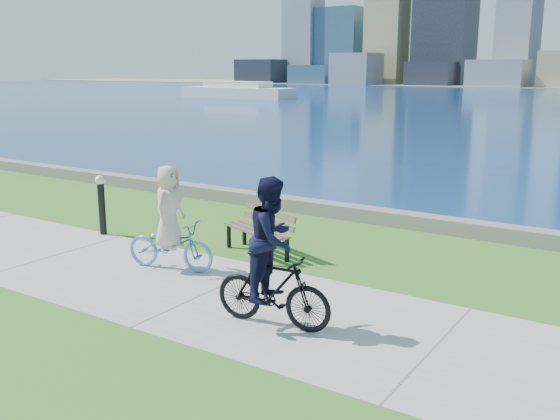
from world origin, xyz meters
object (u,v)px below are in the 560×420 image
at_px(park_bench, 261,228).
at_px(cyclist_woman, 170,231).
at_px(bollard_lamp, 101,201).
at_px(cyclist_man, 273,265).

distance_m(park_bench, cyclist_woman, 2.00).
xyz_separation_m(bollard_lamp, cyclist_woman, (3.08, -1.05, -0.04)).
relative_size(bollard_lamp, cyclist_man, 0.62).
xyz_separation_m(park_bench, cyclist_woman, (-0.82, -1.82, 0.20)).
relative_size(park_bench, cyclist_man, 0.83).
xyz_separation_m(park_bench, cyclist_man, (2.30, -2.98, 0.41)).
height_order(park_bench, bollard_lamp, bollard_lamp).
bearing_deg(cyclist_woman, cyclist_man, -122.72).
distance_m(park_bench, bollard_lamp, 3.99).
bearing_deg(cyclist_woman, bollard_lamp, 58.93).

